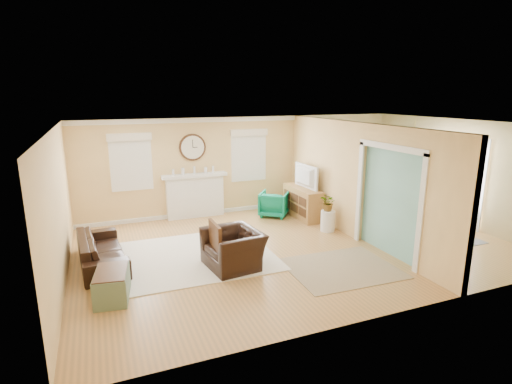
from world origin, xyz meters
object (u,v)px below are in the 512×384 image
Objects in this scene: green_chair at (274,204)px; dining_table at (399,216)px; credenza at (303,202)px; eames_chair at (233,249)px; sofa at (102,250)px.

dining_table is (2.34, -2.14, 0.02)m from green_chair.
credenza is (0.66, -0.38, 0.07)m from green_chair.
eames_chair is 0.76× the size of credenza.
eames_chair is at bearing 89.85° from green_chair.
credenza is at bearing 29.42° from dining_table.
dining_table is at bearing -98.62° from sofa.
green_chair is at bearing 33.35° from dining_table.
dining_table is (1.68, -1.77, -0.05)m from credenza.
dining_table reaches higher than green_chair.
eames_chair reaches higher than green_chair.
green_chair is at bearing 150.19° from credenza.
credenza is 0.72× the size of dining_table.
credenza is 2.44m from dining_table.
sofa is 2.74× the size of green_chair.
sofa is 1.01× the size of dining_table.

